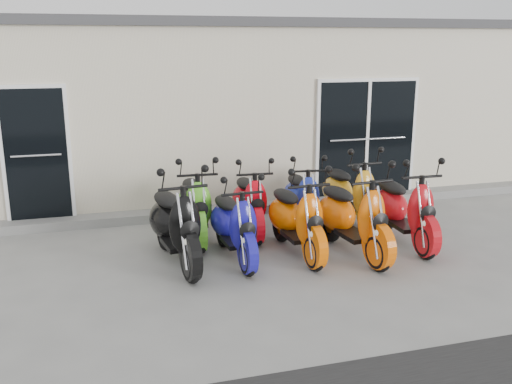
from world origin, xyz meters
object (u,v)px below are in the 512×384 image
scooter_back_yellow (350,184)px  scooter_front_orange_a (296,208)px  scooter_back_blue (302,190)px  scooter_front_red (405,199)px  scooter_back_red (250,193)px  scooter_front_black (175,213)px  scooter_front_blue (234,215)px  scooter_back_green (195,196)px  scooter_front_orange_b (353,206)px

scooter_back_yellow → scooter_front_orange_a: bearing=-145.2°
scooter_front_orange_a → scooter_back_blue: bearing=63.1°
scooter_front_red → scooter_back_yellow: size_ratio=1.02×
scooter_front_orange_a → scooter_front_red: 1.69m
scooter_back_red → scooter_front_black: bearing=-138.1°
scooter_front_blue → scooter_front_red: bearing=-4.6°
scooter_front_blue → scooter_front_orange_a: scooter_front_orange_a is taller
scooter_front_blue → scooter_front_orange_a: 0.90m
scooter_front_black → scooter_front_blue: size_ratio=1.12×
scooter_back_red → scooter_back_yellow: (1.69, -0.06, 0.04)m
scooter_back_blue → scooter_front_blue: bearing=-135.2°
scooter_back_green → scooter_back_red: bearing=6.5°
scooter_front_blue → scooter_front_orange_b: bearing=-12.3°
scooter_front_blue → scooter_back_yellow: bearing=21.6°
scooter_front_red → scooter_back_green: size_ratio=1.03×
scooter_front_orange_b → scooter_front_red: (0.93, 0.20, -0.02)m
scooter_back_green → scooter_front_orange_b: bearing=-29.6°
scooter_front_orange_b → scooter_front_red: bearing=5.9°
scooter_back_green → scooter_back_yellow: size_ratio=0.99×
scooter_front_black → scooter_front_orange_a: scooter_front_black is taller
scooter_back_green → scooter_back_yellow: scooter_back_yellow is taller
scooter_front_orange_b → scooter_back_yellow: scooter_front_orange_b is taller
scooter_front_blue → scooter_back_green: 1.08m
scooter_back_blue → scooter_back_yellow: scooter_back_yellow is taller
scooter_front_red → scooter_back_yellow: (-0.37, 1.09, -0.01)m
scooter_front_red → scooter_back_red: bearing=152.8°
scooter_front_blue → scooter_back_yellow: size_ratio=0.95×
scooter_front_blue → scooter_front_orange_b: size_ratio=0.91×
scooter_front_orange_a → scooter_back_yellow: scooter_back_yellow is taller
scooter_front_orange_a → scooter_front_black: bearing=173.8°
scooter_front_black → scooter_front_orange_b: scooter_front_black is taller
scooter_front_blue → scooter_front_orange_a: size_ratio=0.95×
scooter_front_red → scooter_back_red: scooter_front_red is taller
scooter_back_yellow → scooter_front_blue: bearing=-159.3°
scooter_back_blue → scooter_back_yellow: bearing=2.7°
scooter_front_orange_b → scooter_back_green: 2.39m
scooter_back_green → scooter_back_red: (0.88, 0.05, -0.04)m
scooter_front_blue → scooter_back_blue: 1.76m
scooter_front_red → scooter_back_red: size_ratio=1.09×
scooter_front_blue → scooter_back_blue: bearing=34.6°
scooter_front_orange_a → scooter_back_green: bearing=136.6°
scooter_front_black → scooter_back_blue: size_ratio=1.14×
scooter_front_orange_a → scooter_back_red: size_ratio=1.07×
scooter_front_orange_b → scooter_back_blue: size_ratio=1.12×
scooter_back_red → scooter_front_orange_a: bearing=-67.6°
scooter_front_black → scooter_front_blue: 0.80m
scooter_back_red → scooter_front_orange_b: bearing=-45.7°
scooter_front_red → scooter_front_black: bearing=179.7°
scooter_front_black → scooter_front_blue: bearing=-11.2°
scooter_front_orange_b → scooter_back_green: scooter_front_orange_b is taller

